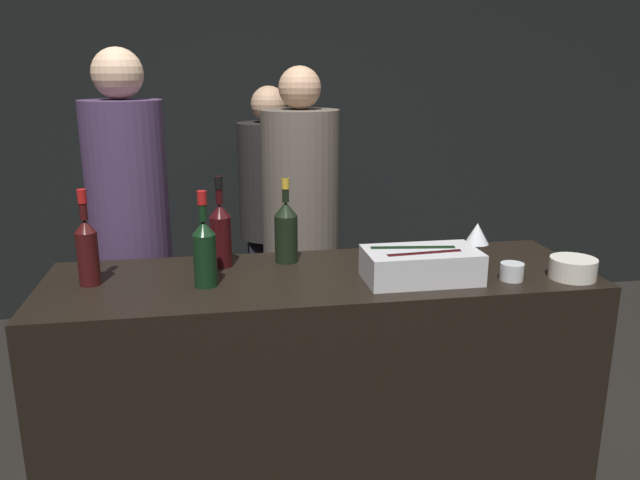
# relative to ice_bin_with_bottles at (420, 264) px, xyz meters

# --- Properties ---
(wall_back_chalkboard) EXTENTS (6.40, 0.06, 2.80)m
(wall_back_chalkboard) POSITION_rel_ice_bin_with_bottles_xyz_m (-0.33, 2.50, 0.33)
(wall_back_chalkboard) COLOR black
(wall_back_chalkboard) RESTS_ON ground_plane
(bar_counter) EXTENTS (1.95, 0.62, 1.01)m
(bar_counter) POSITION_rel_ice_bin_with_bottles_xyz_m (-0.33, 0.12, -0.56)
(bar_counter) COLOR black
(bar_counter) RESTS_ON ground_plane
(ice_bin_with_bottles) EXTENTS (0.39, 0.22, 0.11)m
(ice_bin_with_bottles) POSITION_rel_ice_bin_with_bottles_xyz_m (0.00, 0.00, 0.00)
(ice_bin_with_bottles) COLOR silver
(ice_bin_with_bottles) RESTS_ON bar_counter
(bowl_white) EXTENTS (0.16, 0.16, 0.07)m
(bowl_white) POSITION_rel_ice_bin_with_bottles_xyz_m (0.54, -0.07, -0.02)
(bowl_white) COLOR silver
(bowl_white) RESTS_ON bar_counter
(wine_glass) EXTENTS (0.09, 0.09, 0.17)m
(wine_glass) POSITION_rel_ice_bin_with_bottles_xyz_m (0.25, 0.12, 0.06)
(wine_glass) COLOR silver
(wine_glass) RESTS_ON bar_counter
(candle_votive) EXTENTS (0.08, 0.08, 0.06)m
(candle_votive) POSITION_rel_ice_bin_with_bottles_xyz_m (0.32, -0.05, -0.03)
(candle_votive) COLOR silver
(candle_votive) RESTS_ON bar_counter
(red_wine_bottle_burgundy) EXTENTS (0.08, 0.08, 0.33)m
(red_wine_bottle_burgundy) POSITION_rel_ice_bin_with_bottles_xyz_m (-0.74, 0.07, 0.07)
(red_wine_bottle_burgundy) COLOR black
(red_wine_bottle_burgundy) RESTS_ON bar_counter
(red_wine_bottle_black_foil) EXTENTS (0.08, 0.08, 0.34)m
(red_wine_bottle_black_foil) POSITION_rel_ice_bin_with_bottles_xyz_m (-0.68, 0.28, 0.07)
(red_wine_bottle_black_foil) COLOR black
(red_wine_bottle_black_foil) RESTS_ON bar_counter
(champagne_bottle) EXTENTS (0.09, 0.09, 0.32)m
(champagne_bottle) POSITION_rel_ice_bin_with_bottles_xyz_m (-0.43, 0.30, 0.07)
(champagne_bottle) COLOR black
(champagne_bottle) RESTS_ON bar_counter
(red_wine_bottle_tall) EXTENTS (0.07, 0.07, 0.33)m
(red_wine_bottle_tall) POSITION_rel_ice_bin_with_bottles_xyz_m (-1.13, 0.15, 0.07)
(red_wine_bottle_tall) COLOR #380F0F
(red_wine_bottle_tall) RESTS_ON bar_counter
(person_in_hoodie) EXTENTS (0.39, 0.39, 1.74)m
(person_in_hoodie) POSITION_rel_ice_bin_with_bottles_xyz_m (-0.26, 1.12, -0.10)
(person_in_hoodie) COLOR black
(person_in_hoodie) RESTS_ON ground_plane
(person_blond_tee) EXTENTS (0.38, 0.38, 1.63)m
(person_blond_tee) POSITION_rel_ice_bin_with_bottles_xyz_m (-0.36, 1.71, -0.17)
(person_blond_tee) COLOR black
(person_blond_tee) RESTS_ON ground_plane
(person_grey_polo) EXTENTS (0.34, 0.34, 1.81)m
(person_grey_polo) POSITION_rel_ice_bin_with_bottles_xyz_m (-1.06, 0.75, -0.05)
(person_grey_polo) COLOR black
(person_grey_polo) RESTS_ON ground_plane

